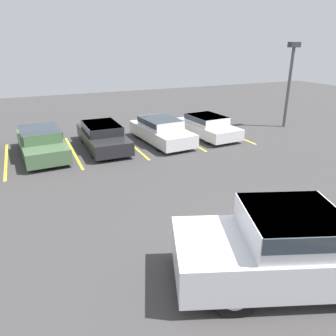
# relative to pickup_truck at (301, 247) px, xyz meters

# --- Properties ---
(ground_plane) EXTENTS (60.00, 60.00, 0.00)m
(ground_plane) POSITION_rel_pickup_truck_xyz_m (0.28, 0.81, -0.89)
(ground_plane) COLOR #423F3F
(stall_stripe_b) EXTENTS (0.12, 5.29, 0.01)m
(stall_stripe_b) POSITION_rel_pickup_truck_xyz_m (-6.16, 11.51, -0.88)
(stall_stripe_b) COLOR yellow
(stall_stripe_b) RESTS_ON ground_plane
(stall_stripe_c) EXTENTS (0.12, 5.29, 0.01)m
(stall_stripe_c) POSITION_rel_pickup_truck_xyz_m (-3.16, 11.51, -0.88)
(stall_stripe_c) COLOR yellow
(stall_stripe_c) RESTS_ON ground_plane
(stall_stripe_d) EXTENTS (0.12, 5.29, 0.01)m
(stall_stripe_d) POSITION_rel_pickup_truck_xyz_m (-0.16, 11.51, -0.88)
(stall_stripe_d) COLOR yellow
(stall_stripe_d) RESTS_ON ground_plane
(stall_stripe_e) EXTENTS (0.12, 5.29, 0.01)m
(stall_stripe_e) POSITION_rel_pickup_truck_xyz_m (2.84, 11.51, -0.88)
(stall_stripe_e) COLOR yellow
(stall_stripe_e) RESTS_ON ground_plane
(stall_stripe_f) EXTENTS (0.12, 5.29, 0.01)m
(stall_stripe_f) POSITION_rel_pickup_truck_xyz_m (5.84, 11.51, -0.88)
(stall_stripe_f) COLOR yellow
(stall_stripe_f) RESTS_ON ground_plane
(pickup_truck) EXTENTS (5.89, 3.89, 1.78)m
(pickup_truck) POSITION_rel_pickup_truck_xyz_m (0.00, 0.00, 0.00)
(pickup_truck) COLOR silver
(pickup_truck) RESTS_ON ground_plane
(parked_sedan_b) EXTENTS (2.12, 4.83, 1.29)m
(parked_sedan_b) POSITION_rel_pickup_truck_xyz_m (-4.55, 11.61, -0.20)
(parked_sedan_b) COLOR #4C6B47
(parked_sedan_b) RESTS_ON ground_plane
(parked_sedan_c) EXTENTS (1.81, 4.79, 1.22)m
(parked_sedan_c) POSITION_rel_pickup_truck_xyz_m (-1.63, 11.65, -0.24)
(parked_sedan_c) COLOR #232326
(parked_sedan_c) RESTS_ON ground_plane
(parked_sedan_d) EXTENTS (2.16, 4.65, 1.27)m
(parked_sedan_d) POSITION_rel_pickup_truck_xyz_m (1.45, 11.32, -0.21)
(parked_sedan_d) COLOR silver
(parked_sedan_d) RESTS_ON ground_plane
(parked_sedan_e) EXTENTS (2.14, 4.33, 1.19)m
(parked_sedan_e) POSITION_rel_pickup_truck_xyz_m (4.27, 11.32, -0.25)
(parked_sedan_e) COLOR silver
(parked_sedan_e) RESTS_ON ground_plane
(light_post) EXTENTS (0.70, 0.36, 5.04)m
(light_post) POSITION_rel_pickup_truck_xyz_m (9.93, 11.33, 2.27)
(light_post) COLOR #515156
(light_post) RESTS_ON ground_plane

